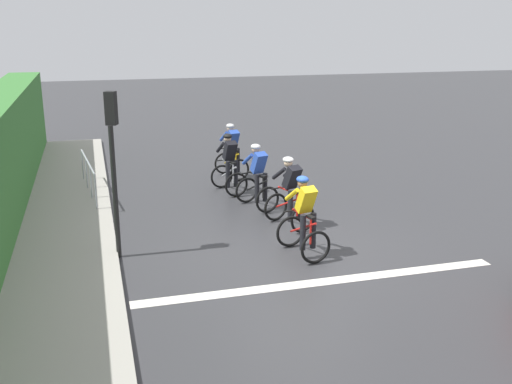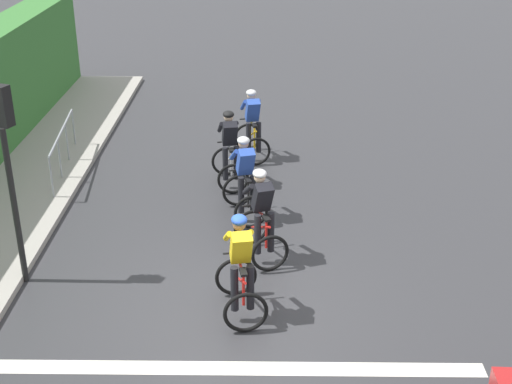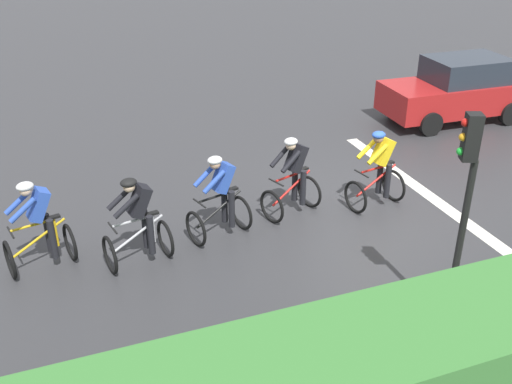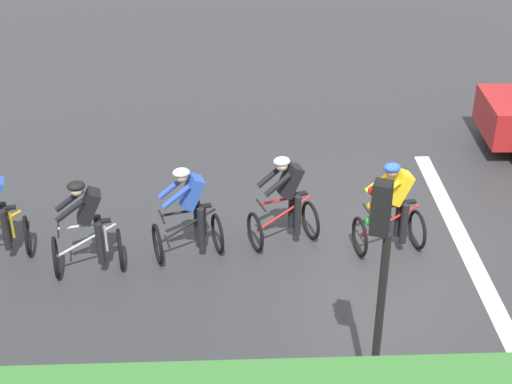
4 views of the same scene
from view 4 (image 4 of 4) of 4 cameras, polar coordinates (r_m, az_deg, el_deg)
name	(u,v)px [view 4 (image 4 of 4)]	position (r m, az deg, el deg)	size (l,w,h in m)	color
ground_plane	(382,253)	(13.35, 9.21, -4.44)	(80.00, 80.00, 0.00)	#333335
road_marking_stop_line	(468,251)	(13.70, 15.20, -4.19)	(7.00, 0.30, 0.01)	silver
cyclist_second	(88,229)	(12.61, -12.20, -2.66)	(0.87, 1.19, 1.66)	black
cyclist_mid	(189,215)	(12.74, -4.92, -1.66)	(0.95, 1.22, 1.66)	black
cyclist_fourth	(286,202)	(13.04, 2.20, -0.77)	(0.99, 1.24, 1.66)	black
cyclist_trailing	(393,210)	(13.03, 10.00, -1.28)	(0.87, 1.19, 1.66)	black
traffic_light_near_crossing	(379,268)	(9.10, 8.98, -5.51)	(0.26, 0.30, 3.34)	black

